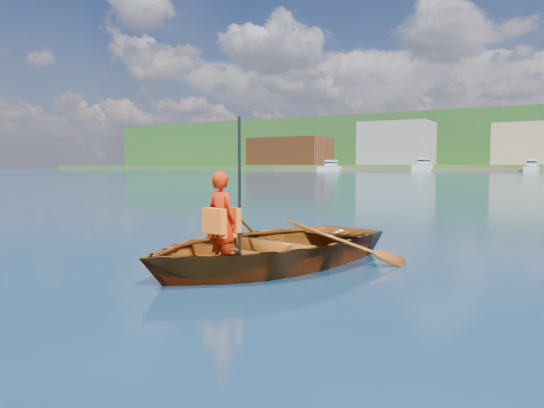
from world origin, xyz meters
TOP-DOWN VIEW (x-y plane):
  - ground at (0.00, 0.00)m, footprint 600.00×600.00m
  - rowboat at (-0.33, -0.44)m, footprint 3.68×4.52m
  - child_paddler at (-0.39, -1.35)m, footprint 0.49×0.40m
  - dock at (-5.78, 148.00)m, footprint 160.04×5.98m
  - waterfront_buildings at (-7.74, 165.00)m, footprint 202.00×16.00m

SIDE VIEW (x-z plane):
  - ground at x=0.00m, z-range 0.00..0.00m
  - rowboat at x=-0.33m, z-range -0.15..0.67m
  - dock at x=-5.78m, z-range 0.00..0.80m
  - child_paddler at x=-0.39m, z-range -0.23..1.61m
  - waterfront_buildings at x=-7.74m, z-range 0.74..14.74m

